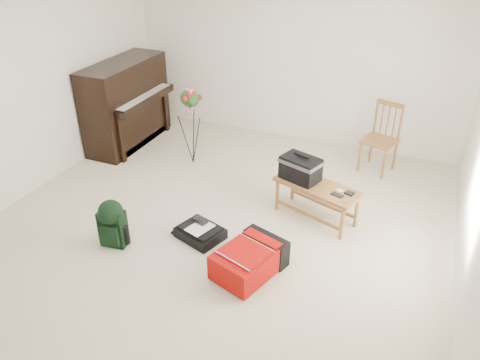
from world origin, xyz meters
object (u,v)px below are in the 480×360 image
at_px(red_suitcase, 251,257).
at_px(bench, 304,176).
at_px(green_backpack, 112,221).
at_px(flower_stand, 191,127).
at_px(piano, 127,105).
at_px(black_duffel, 200,232).
at_px(dining_chair, 380,139).

bearing_deg(red_suitcase, bench, 98.63).
relative_size(green_backpack, flower_stand, 0.49).
distance_m(piano, red_suitcase, 3.50).
bearing_deg(black_duffel, green_backpack, -131.30).
height_order(piano, green_backpack, piano).
relative_size(piano, black_duffel, 2.66).
bearing_deg(black_duffel, piano, 158.29).
xyz_separation_m(bench, dining_chair, (0.62, 1.50, -0.07)).
relative_size(red_suitcase, green_backpack, 1.52).
height_order(bench, red_suitcase, bench).
xyz_separation_m(piano, dining_chair, (3.62, 0.59, -0.14)).
distance_m(piano, flower_stand, 1.22).
height_order(bench, black_duffel, bench).
xyz_separation_m(red_suitcase, flower_stand, (-1.61, 1.81, 0.38)).
bearing_deg(bench, flower_stand, 177.85).
bearing_deg(green_backpack, black_duffel, 23.16).
bearing_deg(red_suitcase, flower_stand, 149.76).
bearing_deg(green_backpack, red_suitcase, -0.08).
bearing_deg(bench, red_suitcase, -80.74).
bearing_deg(green_backpack, dining_chair, 43.27).
distance_m(black_duffel, flower_stand, 1.84).
xyz_separation_m(bench, black_duffel, (-0.89, -0.85, -0.46)).
distance_m(dining_chair, red_suitcase, 2.76).
xyz_separation_m(red_suitcase, black_duffel, (-0.71, 0.27, -0.09)).
height_order(piano, black_duffel, piano).
bearing_deg(bench, green_backpack, -123.33).
xyz_separation_m(dining_chair, red_suitcase, (-0.81, -2.62, -0.30)).
height_order(bench, flower_stand, flower_stand).
bearing_deg(black_duffel, dining_chair, 75.29).
bearing_deg(red_suitcase, black_duffel, 176.80).
distance_m(piano, bench, 3.13).
xyz_separation_m(bench, red_suitcase, (-0.19, -1.12, -0.37)).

